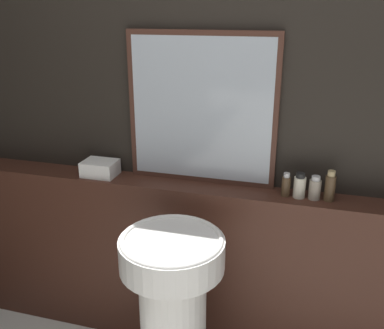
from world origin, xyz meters
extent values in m
cube|color=black|center=(0.00, 1.66, 1.25)|extent=(8.00, 0.06, 2.50)
cube|color=#422319|center=(0.00, 1.54, 0.47)|extent=(2.79, 0.18, 0.94)
cylinder|color=white|center=(-0.08, 1.14, 0.80)|extent=(0.45, 0.45, 0.13)
torus|color=white|center=(-0.08, 1.14, 0.86)|extent=(0.44, 0.44, 0.02)
cube|color=#47281E|center=(-0.08, 1.62, 1.30)|extent=(0.73, 0.03, 0.73)
cube|color=#B2BCC6|center=(-0.08, 1.61, 1.30)|extent=(0.68, 0.02, 0.68)
cube|color=white|center=(-0.60, 1.54, 0.98)|extent=(0.17, 0.13, 0.08)
cylinder|color=#4C3823|center=(0.35, 1.54, 0.98)|extent=(0.04, 0.04, 0.09)
cylinder|color=silver|center=(0.35, 1.54, 1.04)|extent=(0.03, 0.03, 0.02)
cylinder|color=beige|center=(0.41, 1.54, 0.99)|extent=(0.05, 0.05, 0.10)
cylinder|color=black|center=(0.41, 1.54, 1.05)|extent=(0.04, 0.04, 0.02)
cylinder|color=gray|center=(0.48, 1.54, 0.98)|extent=(0.05, 0.05, 0.09)
cylinder|color=silver|center=(0.48, 1.54, 1.04)|extent=(0.04, 0.04, 0.02)
cylinder|color=#4C3823|center=(0.54, 1.54, 1.00)|extent=(0.05, 0.05, 0.12)
cylinder|color=tan|center=(0.54, 1.54, 1.07)|extent=(0.03, 0.03, 0.03)
camera|label=1|loc=(0.42, -0.33, 1.76)|focal=40.00mm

